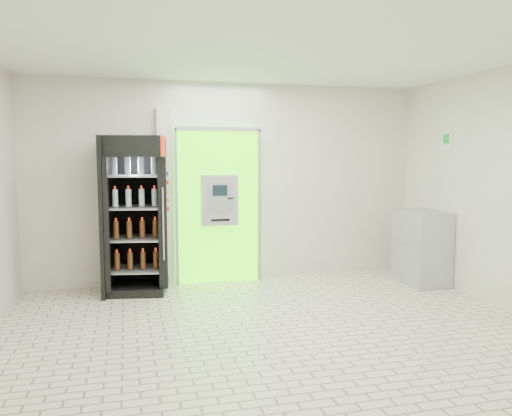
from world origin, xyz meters
name	(u,v)px	position (x,y,z in m)	size (l,w,h in m)	color
ground	(277,334)	(0.00, 0.00, 0.00)	(6.00, 6.00, 0.00)	beige
room_shell	(278,162)	(0.00, 0.00, 1.84)	(6.00, 6.00, 6.00)	silver
atm_assembly	(218,205)	(-0.20, 2.41, 1.17)	(1.30, 0.24, 2.33)	#42E700
pillar	(165,197)	(-0.98, 2.45, 1.30)	(0.22, 0.11, 2.60)	silver
beverage_cooler	(135,218)	(-1.42, 2.14, 1.04)	(0.93, 0.88, 2.17)	black
steel_cabinet	(421,247)	(2.72, 1.53, 0.55)	(0.56, 0.82, 1.09)	#A7AAAF
exit_sign	(447,141)	(2.99, 1.40, 2.12)	(0.02, 0.22, 0.26)	white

